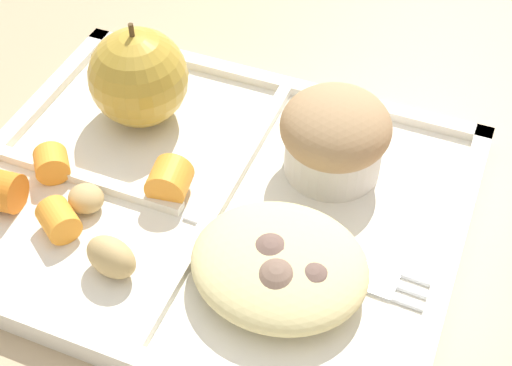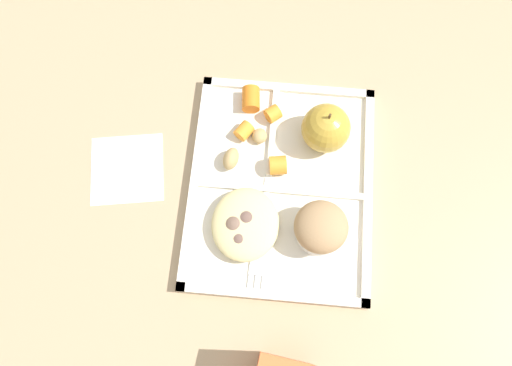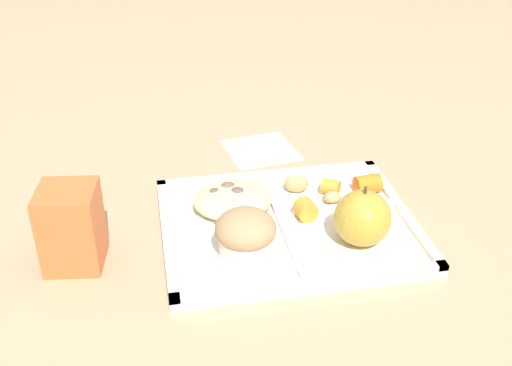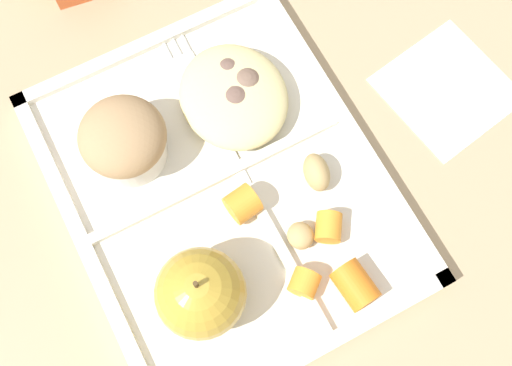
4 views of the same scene
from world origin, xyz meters
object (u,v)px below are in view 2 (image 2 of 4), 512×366
green_apple (326,128)px  bran_muffin (320,228)px  plastic_fork (261,241)px  lunch_tray (281,186)px

green_apple → bran_muffin: 0.15m
bran_muffin → plastic_fork: size_ratio=0.44×
lunch_tray → plastic_fork: bearing=-14.7°
lunch_tray → bran_muffin: bearing=40.8°
green_apple → bran_muffin: green_apple is taller
bran_muffin → lunch_tray: bearing=-139.2°
lunch_tray → green_apple: (-0.08, 0.06, 0.04)m
lunch_tray → bran_muffin: size_ratio=4.43×
green_apple → plastic_fork: size_ratio=0.48×
lunch_tray → plastic_fork: size_ratio=1.97×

